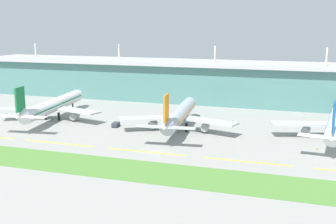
% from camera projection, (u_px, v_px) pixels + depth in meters
% --- Properties ---
extents(ground_plane, '(600.00, 600.00, 0.00)m').
position_uv_depth(ground_plane, '(155.00, 152.00, 144.48)').
color(ground_plane, gray).
extents(terminal_building, '(288.00, 34.00, 31.33)m').
position_uv_depth(terminal_building, '(216.00, 82.00, 234.96)').
color(terminal_building, slate).
rests_on(terminal_building, ground).
extents(airliner_near, '(48.34, 65.58, 18.90)m').
position_uv_depth(airliner_near, '(53.00, 106.00, 192.49)').
color(airliner_near, silver).
rests_on(airliner_near, ground).
extents(airliner_middle, '(48.53, 59.89, 18.90)m').
position_uv_depth(airliner_middle, '(179.00, 115.00, 172.39)').
color(airliner_middle, '#ADB2BC').
rests_on(airliner_middle, ground).
extents(taxiway_stripe_mid_west, '(28.00, 0.70, 0.04)m').
position_uv_depth(taxiway_stripe_mid_west, '(59.00, 143.00, 154.85)').
color(taxiway_stripe_mid_west, yellow).
rests_on(taxiway_stripe_mid_west, ground).
extents(taxiway_stripe_centre, '(28.00, 0.70, 0.04)m').
position_uv_depth(taxiway_stripe_centre, '(146.00, 152.00, 144.46)').
color(taxiway_stripe_centre, yellow).
rests_on(taxiway_stripe_centre, ground).
extents(taxiway_stripe_mid_east, '(28.00, 0.70, 0.04)m').
position_uv_depth(taxiway_stripe_mid_east, '(247.00, 162.00, 134.08)').
color(taxiway_stripe_mid_east, yellow).
rests_on(taxiway_stripe_mid_east, ground).
extents(grass_verge, '(300.00, 18.00, 0.10)m').
position_uv_depth(grass_verge, '(133.00, 170.00, 126.33)').
color(grass_verge, '#518438').
rests_on(grass_verge, ground).
extents(pushback_tug, '(2.92, 4.63, 1.85)m').
position_uv_depth(pushback_tug, '(116.00, 124.00, 179.62)').
color(pushback_tug, '#333842').
rests_on(pushback_tug, ground).
extents(safety_cone_nose_front, '(0.56, 0.56, 0.70)m').
position_uv_depth(safety_cone_nose_front, '(317.00, 148.00, 147.23)').
color(safety_cone_nose_front, orange).
rests_on(safety_cone_nose_front, ground).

